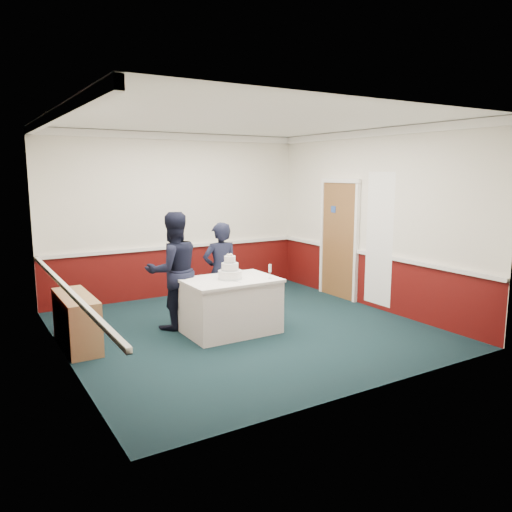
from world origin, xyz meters
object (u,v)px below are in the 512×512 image
cake_knife (235,281)px  wedding_cake (230,271)px  champagne_flute (270,269)px  sideboard (77,321)px  cake_table (230,305)px  person_man (173,271)px  person_woman (220,272)px

cake_knife → wedding_cake: bearing=58.8°
champagne_flute → wedding_cake: bearing=150.8°
sideboard → wedding_cake: (2.03, -0.52, 0.55)m
cake_knife → champagne_flute: champagne_flute is taller
cake_table → cake_knife: size_ratio=6.00×
person_man → person_woman: 0.76m
champagne_flute → person_woman: person_woman is taller
sideboard → person_man: (1.42, 0.09, 0.52)m
sideboard → cake_table: (2.03, -0.52, 0.05)m
cake_knife → person_man: size_ratio=0.13×
cake_table → cake_knife: bearing=-98.5°
sideboard → wedding_cake: wedding_cake is taller
cake_table → person_man: (-0.61, 0.61, 0.47)m
cake_knife → person_man: 1.00m
cake_table → person_woman: bearing=76.0°
sideboard → cake_table: bearing=-14.4°
cake_table → wedding_cake: size_ratio=3.63×
cake_knife → champagne_flute: (0.53, -0.08, 0.14)m
champagne_flute → cake_table: bearing=150.8°
sideboard → person_woman: person_woman is taller
person_woman → wedding_cake: bearing=81.3°
cake_knife → person_woman: person_woman is taller
sideboard → person_man: bearing=3.6°
cake_table → person_man: 0.98m
cake_table → cake_knife: cake_knife is taller
wedding_cake → person_man: person_man is taller
cake_knife → person_man: (-0.58, 0.81, 0.07)m
wedding_cake → cake_knife: (-0.03, -0.20, -0.11)m
cake_table → person_woman: 0.71m
cake_knife → person_woman: 0.80m
wedding_cake → champagne_flute: 0.57m
sideboard → champagne_flute: (2.53, -0.80, 0.58)m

